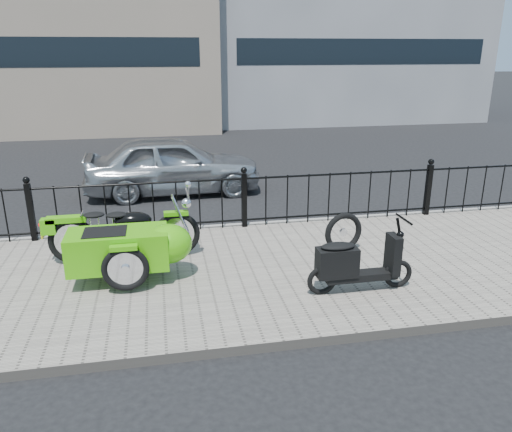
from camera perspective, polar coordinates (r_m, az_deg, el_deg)
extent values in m
plane|color=black|center=(7.71, 0.32, -5.22)|extent=(120.00, 120.00, 0.00)
cube|color=slate|center=(7.24, 1.11, -6.35)|extent=(30.00, 3.80, 0.12)
cube|color=gray|center=(9.01, -1.49, -1.24)|extent=(30.00, 0.10, 0.12)
cylinder|color=black|center=(8.60, -1.39, 4.29)|extent=(14.00, 0.04, 0.04)
cylinder|color=black|center=(8.82, -1.35, -0.44)|extent=(14.00, 0.04, 0.04)
cube|color=black|center=(8.84, -24.32, 0.38)|extent=(0.09, 0.09, 0.96)
sphere|color=black|center=(8.70, -24.79, 3.76)|extent=(0.11, 0.11, 0.11)
cube|color=black|center=(8.71, -1.37, 1.80)|extent=(0.09, 0.09, 0.96)
sphere|color=black|center=(8.56, -1.39, 5.26)|extent=(0.11, 0.11, 0.11)
cube|color=black|center=(9.89, 19.06, 2.83)|extent=(0.09, 0.09, 0.96)
sphere|color=black|center=(9.77, 19.39, 5.88)|extent=(0.11, 0.11, 0.11)
cube|color=black|center=(19.49, -25.91, 16.49)|extent=(12.50, 0.06, 1.00)
cube|color=black|center=(21.64, 12.33, 17.88)|extent=(10.50, 0.06, 1.00)
torus|color=black|center=(7.59, -9.00, -2.06)|extent=(0.69, 0.09, 0.69)
torus|color=black|center=(7.70, -20.22, -2.71)|extent=(0.69, 0.09, 0.69)
torus|color=black|center=(6.56, -14.70, -5.88)|extent=(0.60, 0.08, 0.60)
cube|color=gray|center=(7.61, -14.66, -2.26)|extent=(0.34, 0.22, 0.24)
cylinder|color=black|center=(7.63, -14.62, -2.75)|extent=(1.40, 0.04, 0.04)
ellipsoid|color=black|center=(7.52, -13.90, -0.49)|extent=(0.54, 0.29, 0.26)
cylinder|color=silver|center=(7.41, -7.85, 2.52)|extent=(0.03, 0.56, 0.03)
cylinder|color=silver|center=(7.49, -8.66, 0.19)|extent=(0.25, 0.04, 0.59)
sphere|color=silver|center=(7.45, -7.96, 1.48)|extent=(0.15, 0.15, 0.15)
cube|color=#46B30B|center=(7.49, -9.13, 0.31)|extent=(0.36, 0.12, 0.06)
cube|color=#46B30B|center=(7.60, -20.87, -0.34)|extent=(0.55, 0.16, 0.08)
ellipsoid|color=black|center=(7.50, -15.63, 0.12)|extent=(0.31, 0.22, 0.08)
ellipsoid|color=black|center=(7.53, -18.07, 0.12)|extent=(0.31, 0.22, 0.08)
sphere|color=red|center=(7.69, -23.38, -0.92)|extent=(0.07, 0.07, 0.07)
cube|color=yellow|center=(7.84, -23.22, -1.93)|extent=(0.02, 0.14, 0.10)
cube|color=#46B30B|center=(6.87, -15.45, -3.65)|extent=(1.30, 0.62, 0.50)
ellipsoid|color=#46B30B|center=(6.84, -10.04, -3.14)|extent=(0.65, 0.60, 0.54)
cube|color=black|center=(6.81, -16.87, -1.93)|extent=(0.55, 0.43, 0.06)
cube|color=#46B30B|center=(6.44, -14.91, -3.53)|extent=(0.34, 0.11, 0.06)
torus|color=black|center=(6.84, 15.91, -6.33)|extent=(0.39, 0.07, 0.39)
torus|color=black|center=(6.45, 7.54, -7.28)|extent=(0.39, 0.07, 0.39)
cube|color=black|center=(6.62, 11.86, -6.70)|extent=(0.95, 0.21, 0.09)
cube|color=black|center=(6.42, 9.24, -5.24)|extent=(0.52, 0.25, 0.38)
ellipsoid|color=black|center=(6.33, 9.34, -3.44)|extent=(0.44, 0.22, 0.09)
cube|color=black|center=(6.69, 15.39, -4.24)|extent=(0.11, 0.28, 0.52)
cylinder|color=black|center=(6.61, 16.11, -1.91)|extent=(0.15, 0.04, 0.42)
cylinder|color=black|center=(6.57, 16.56, -0.34)|extent=(0.03, 0.42, 0.03)
torus|color=black|center=(7.79, 9.96, -1.83)|extent=(0.63, 0.18, 0.62)
imported|color=#ABADB2|center=(11.33, -9.45, 5.81)|extent=(3.91, 1.70, 1.31)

